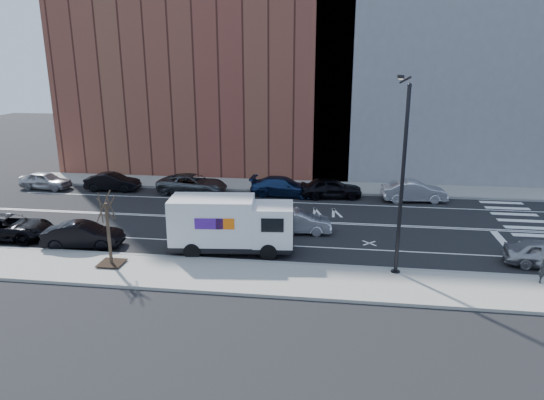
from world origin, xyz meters
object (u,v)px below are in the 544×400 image
(far_parked_a, at_px, (45,180))
(far_parked_b, at_px, (113,182))
(fedex_van, at_px, (230,224))
(driving_sedan, at_px, (296,221))

(far_parked_a, xyz_separation_m, far_parked_b, (5.60, 0.23, -0.00))
(fedex_van, relative_size, driving_sedan, 1.61)
(far_parked_a, height_order, far_parked_b, far_parked_a)
(fedex_van, distance_m, far_parked_b, 16.63)
(fedex_van, bearing_deg, far_parked_b, 131.00)
(fedex_van, xyz_separation_m, driving_sedan, (3.21, 3.55, -0.89))
(driving_sedan, bearing_deg, fedex_van, 133.10)
(fedex_van, bearing_deg, driving_sedan, 42.16)
(fedex_van, relative_size, far_parked_b, 1.61)
(far_parked_a, bearing_deg, driving_sedan, -104.95)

